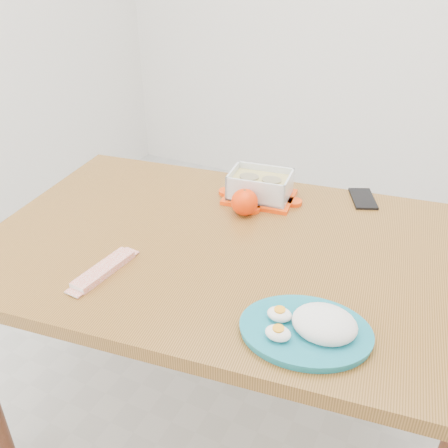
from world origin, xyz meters
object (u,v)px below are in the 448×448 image
at_px(rice_plate, 312,326).
at_px(smartphone, 363,199).
at_px(food_container, 260,186).
at_px(orange_fruit, 245,202).
at_px(dining_table, 224,266).

xyz_separation_m(rice_plate, smartphone, (-0.04, 0.69, -0.02)).
relative_size(food_container, smartphone, 1.69).
relative_size(food_container, orange_fruit, 2.87).
height_order(dining_table, smartphone, smartphone).
bearing_deg(smartphone, orange_fruit, -164.15).
relative_size(orange_fruit, smartphone, 0.59).
xyz_separation_m(food_container, rice_plate, (0.35, -0.55, -0.02)).
bearing_deg(food_container, rice_plate, -64.71).
height_order(orange_fruit, rice_plate, orange_fruit).
distance_m(dining_table, smartphone, 0.53).
xyz_separation_m(orange_fruit, smartphone, (0.31, 0.26, -0.04)).
xyz_separation_m(food_container, smartphone, (0.31, 0.14, -0.04)).
bearing_deg(food_container, orange_fruit, -98.97).
height_order(rice_plate, smartphone, rice_plate).
xyz_separation_m(dining_table, smartphone, (0.30, 0.44, 0.09)).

